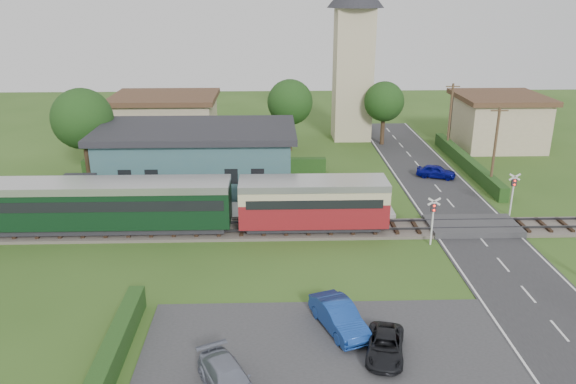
{
  "coord_description": "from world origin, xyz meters",
  "views": [
    {
      "loc": [
        -3.93,
        -33.49,
        15.61
      ],
      "look_at": [
        -2.79,
        4.0,
        2.17
      ],
      "focal_mm": 35.0,
      "sensor_mm": 36.0,
      "label": 1
    }
  ],
  "objects_px": {
    "car_on_road": "(436,171)",
    "car_park_silver": "(228,380)",
    "house_west": "(166,121)",
    "pedestrian_near": "(284,197)",
    "house_east": "(498,120)",
    "church_tower": "(354,45)",
    "station_building": "(198,158)",
    "train": "(63,204)",
    "crossing_signal_far": "(513,188)",
    "car_park_blue": "(339,317)",
    "car_park_dark": "(385,346)",
    "equipment_hut": "(78,194)",
    "crossing_signal_near": "(433,214)",
    "pedestrian_far": "(102,201)"
  },
  "relations": [
    {
      "from": "car_on_road",
      "to": "car_park_silver",
      "type": "distance_m",
      "value": 32.27
    },
    {
      "from": "house_west",
      "to": "car_park_silver",
      "type": "bearing_deg",
      "value": -76.87
    },
    {
      "from": "house_west",
      "to": "pedestrian_near",
      "type": "relative_size",
      "value": 5.91
    },
    {
      "from": "house_east",
      "to": "house_west",
      "type": "bearing_deg",
      "value": 178.36
    },
    {
      "from": "church_tower",
      "to": "car_on_road",
      "type": "distance_m",
      "value": 18.4
    },
    {
      "from": "station_building",
      "to": "car_park_silver",
      "type": "xyz_separation_m",
      "value": [
        4.2,
        -25.45,
        -2.03
      ]
    },
    {
      "from": "train",
      "to": "car_park_silver",
      "type": "distance_m",
      "value": 20.5
    },
    {
      "from": "house_east",
      "to": "train",
      "type": "bearing_deg",
      "value": -149.88
    },
    {
      "from": "church_tower",
      "to": "crossing_signal_far",
      "type": "height_order",
      "value": "church_tower"
    },
    {
      "from": "house_east",
      "to": "car_park_blue",
      "type": "bearing_deg",
      "value": -121.35
    },
    {
      "from": "church_tower",
      "to": "train",
      "type": "bearing_deg",
      "value": -131.4
    },
    {
      "from": "train",
      "to": "car_park_silver",
      "type": "xyz_separation_m",
      "value": [
        12.13,
        -16.45,
        -1.51
      ]
    },
    {
      "from": "station_building",
      "to": "car_park_dark",
      "type": "xyz_separation_m",
      "value": [
        11.1,
        -23.2,
        -2.13
      ]
    },
    {
      "from": "equipment_hut",
      "to": "car_on_road",
      "type": "distance_m",
      "value": 29.76
    },
    {
      "from": "car_park_silver",
      "to": "train",
      "type": "bearing_deg",
      "value": 100.51
    },
    {
      "from": "house_east",
      "to": "car_park_blue",
      "type": "relative_size",
      "value": 2.11
    },
    {
      "from": "crossing_signal_far",
      "to": "car_on_road",
      "type": "distance_m",
      "value": 9.55
    },
    {
      "from": "car_park_blue",
      "to": "car_park_silver",
      "type": "distance_m",
      "value": 6.71
    },
    {
      "from": "house_east",
      "to": "car_park_silver",
      "type": "distance_m",
      "value": 46.35
    },
    {
      "from": "station_building",
      "to": "crossing_signal_near",
      "type": "xyz_separation_m",
      "value": [
        16.4,
        -11.4,
        -0.55
      ]
    },
    {
      "from": "car_park_silver",
      "to": "car_park_dark",
      "type": "xyz_separation_m",
      "value": [
        6.9,
        2.25,
        -0.1
      ]
    },
    {
      "from": "car_park_blue",
      "to": "car_park_silver",
      "type": "height_order",
      "value": "car_park_blue"
    },
    {
      "from": "car_on_road",
      "to": "pedestrian_near",
      "type": "xyz_separation_m",
      "value": [
        -13.67,
        -8.21,
        0.74
      ]
    },
    {
      "from": "pedestrian_far",
      "to": "equipment_hut",
      "type": "bearing_deg",
      "value": 59.6
    },
    {
      "from": "station_building",
      "to": "crossing_signal_far",
      "type": "xyz_separation_m",
      "value": [
        23.6,
        -6.6,
        -0.55
      ]
    },
    {
      "from": "house_west",
      "to": "car_on_road",
      "type": "bearing_deg",
      "value": -24.49
    },
    {
      "from": "equipment_hut",
      "to": "car_park_blue",
      "type": "height_order",
      "value": "equipment_hut"
    },
    {
      "from": "crossing_signal_far",
      "to": "church_tower",
      "type": "bearing_deg",
      "value": 110.02
    },
    {
      "from": "crossing_signal_far",
      "to": "car_park_dark",
      "type": "xyz_separation_m",
      "value": [
        -12.5,
        -16.6,
        -1.57
      ]
    },
    {
      "from": "crossing_signal_near",
      "to": "car_on_road",
      "type": "height_order",
      "value": "crossing_signal_near"
    },
    {
      "from": "house_west",
      "to": "pedestrian_near",
      "type": "height_order",
      "value": "house_west"
    },
    {
      "from": "house_west",
      "to": "pedestrian_far",
      "type": "xyz_separation_m",
      "value": [
        -1.17,
        -20.25,
        -1.42
      ]
    },
    {
      "from": "house_east",
      "to": "crossing_signal_far",
      "type": "xyz_separation_m",
      "value": [
        -6.4,
        -19.61,
        -0.66
      ]
    },
    {
      "from": "pedestrian_near",
      "to": "crossing_signal_near",
      "type": "bearing_deg",
      "value": 160.8
    },
    {
      "from": "church_tower",
      "to": "car_park_silver",
      "type": "xyz_separation_m",
      "value": [
        -10.8,
        -42.45,
        -9.56
      ]
    },
    {
      "from": "car_park_blue",
      "to": "crossing_signal_far",
      "type": "bearing_deg",
      "value": 24.97
    },
    {
      "from": "equipment_hut",
      "to": "pedestrian_far",
      "type": "relative_size",
      "value": 1.38
    },
    {
      "from": "car_on_road",
      "to": "pedestrian_far",
      "type": "distance_m",
      "value": 28.13
    },
    {
      "from": "house_east",
      "to": "pedestrian_far",
      "type": "xyz_separation_m",
      "value": [
        -36.17,
        -19.25,
        -1.42
      ]
    },
    {
      "from": "church_tower",
      "to": "house_west",
      "type": "height_order",
      "value": "church_tower"
    },
    {
      "from": "equipment_hut",
      "to": "train",
      "type": "height_order",
      "value": "train"
    },
    {
      "from": "equipment_hut",
      "to": "car_park_dark",
      "type": "height_order",
      "value": "equipment_hut"
    },
    {
      "from": "car_park_silver",
      "to": "station_building",
      "type": "bearing_deg",
      "value": 73.5
    },
    {
      "from": "crossing_signal_near",
      "to": "crossing_signal_far",
      "type": "distance_m",
      "value": 8.65
    },
    {
      "from": "car_park_silver",
      "to": "pedestrian_far",
      "type": "distance_m",
      "value": 21.84
    },
    {
      "from": "church_tower",
      "to": "car_park_silver",
      "type": "relative_size",
      "value": 4.37
    },
    {
      "from": "church_tower",
      "to": "crossing_signal_far",
      "type": "xyz_separation_m",
      "value": [
        8.6,
        -23.61,
        -8.08
      ]
    },
    {
      "from": "church_tower",
      "to": "pedestrian_near",
      "type": "bearing_deg",
      "value": -109.42
    },
    {
      "from": "car_park_blue",
      "to": "car_on_road",
      "type": "bearing_deg",
      "value": 43.9
    },
    {
      "from": "house_east",
      "to": "car_park_blue",
      "type": "xyz_separation_m",
      "value": [
        -20.74,
        -34.04,
        -2.03
      ]
    }
  ]
}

